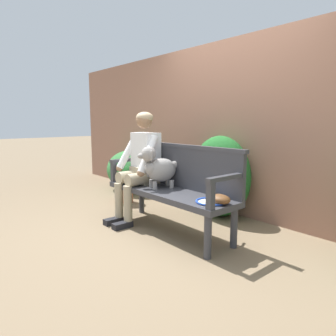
% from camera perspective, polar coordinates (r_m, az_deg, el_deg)
% --- Properties ---
extents(ground_plane, '(40.00, 40.00, 0.00)m').
position_cam_1_polar(ground_plane, '(3.58, 0.00, -11.46)').
color(ground_plane, '#7A664C').
extents(brick_garden_fence, '(8.00, 0.30, 2.27)m').
position_cam_1_polar(brick_garden_fence, '(4.26, 12.85, 7.18)').
color(brick_garden_fence, '#936651').
rests_on(brick_garden_fence, ground).
extents(hedge_bush_far_left, '(1.10, 0.80, 0.72)m').
position_cam_1_polar(hedge_bush_far_left, '(5.50, -6.62, -0.46)').
color(hedge_bush_far_left, '#337538').
rests_on(hedge_bush_far_left, ground).
extents(hedge_bush_mid_left, '(0.87, 0.58, 1.05)m').
position_cam_1_polar(hedge_bush_mid_left, '(4.05, 9.59, -1.52)').
color(hedge_bush_mid_left, '#1E5B23').
rests_on(hedge_bush_mid_left, ground).
extents(garden_bench, '(1.71, 0.50, 0.47)m').
position_cam_1_polar(garden_bench, '(3.46, 0.00, -5.11)').
color(garden_bench, '#38383D').
rests_on(garden_bench, ground).
extents(bench_backrest, '(1.75, 0.06, 0.50)m').
position_cam_1_polar(bench_backrest, '(3.54, 2.69, 0.42)').
color(bench_backrest, '#38383D').
rests_on(bench_backrest, garden_bench).
extents(bench_armrest_left_end, '(0.06, 0.50, 0.28)m').
position_cam_1_polar(bench_armrest_left_end, '(4.01, -8.52, 0.55)').
color(bench_armrest_left_end, '#38383D').
rests_on(bench_armrest_left_end, garden_bench).
extents(bench_armrest_right_end, '(0.06, 0.50, 0.28)m').
position_cam_1_polar(bench_armrest_right_end, '(2.78, 9.53, -3.14)').
color(bench_armrest_right_end, '#38383D').
rests_on(bench_armrest_right_end, garden_bench).
extents(person_seated, '(0.56, 0.65, 1.34)m').
position_cam_1_polar(person_seated, '(3.78, -5.12, 1.16)').
color(person_seated, black).
rests_on(person_seated, ground).
extents(dog_on_bench, '(0.33, 0.48, 0.48)m').
position_cam_1_polar(dog_on_bench, '(3.53, -1.86, 0.15)').
color(dog_on_bench, gray).
rests_on(dog_on_bench, garden_bench).
extents(tennis_racket, '(0.38, 0.58, 0.03)m').
position_cam_1_polar(tennis_racket, '(3.00, 8.04, -5.99)').
color(tennis_racket, blue).
rests_on(tennis_racket, garden_bench).
extents(baseball_glove, '(0.24, 0.19, 0.09)m').
position_cam_1_polar(baseball_glove, '(2.92, 9.51, -5.68)').
color(baseball_glove, brown).
rests_on(baseball_glove, garden_bench).
extents(potted_plant, '(0.32, 0.32, 0.56)m').
position_cam_1_polar(potted_plant, '(4.72, -7.99, -2.62)').
color(potted_plant, '#A85B3D').
rests_on(potted_plant, ground).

